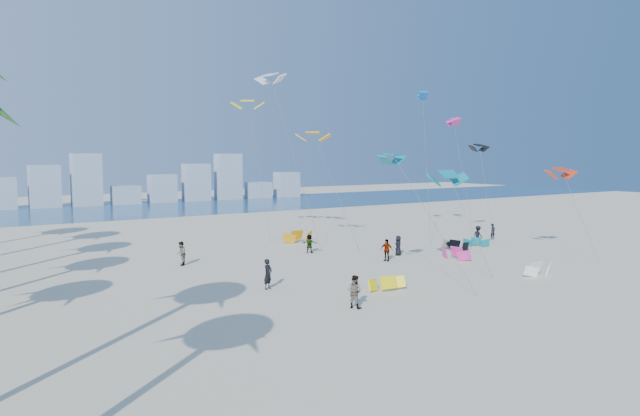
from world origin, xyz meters
TOP-DOWN VIEW (x-y plane):
  - ground at (0.00, 0.00)m, footprint 220.00×220.00m
  - ocean at (0.00, 72.00)m, footprint 220.00×220.00m
  - kitesurfer_near at (-2.56, 13.33)m, footprint 0.80×0.71m
  - kitesurfer_mid at (-0.83, 6.83)m, footprint 0.99×1.08m
  - kitesurfers_far at (9.96, 20.68)m, footprint 30.90×8.01m
  - grounded_kites at (12.52, 17.21)m, footprint 20.54×23.11m
  - flying_kites at (13.68, 22.55)m, footprint 23.93×30.07m
  - distant_skyline at (-1.19, 82.00)m, footprint 85.00×3.00m

SIDE VIEW (x-z plane):
  - ground at x=0.00m, z-range 0.00..0.00m
  - ocean at x=0.00m, z-range 0.01..0.01m
  - grounded_kites at x=12.52m, z-range -0.07..0.95m
  - kitesurfers_far at x=9.96m, z-range -0.07..1.72m
  - kitesurfer_mid at x=-0.83m, z-range 0.00..1.79m
  - kitesurfer_near at x=-2.56m, z-range 0.00..1.85m
  - distant_skyline at x=-1.19m, z-range -1.11..7.29m
  - flying_kites at x=13.68m, z-range 2.96..18.88m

